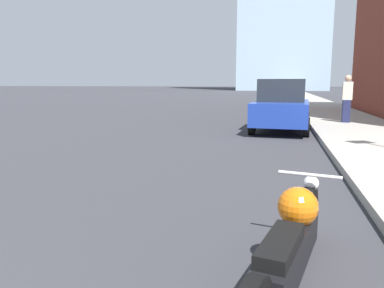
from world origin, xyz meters
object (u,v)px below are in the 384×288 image
at_px(parked_car_silver, 281,92).
at_px(parked_car_yellow, 280,89).
at_px(motorcycle, 291,244).
at_px(parked_car_white, 278,90).
at_px(parked_car_red, 280,95).
at_px(pedestrian, 347,98).
at_px(parked_car_blue, 282,106).

relative_size(parked_car_silver, parked_car_yellow, 0.97).
distance_m(motorcycle, parked_car_white, 47.43).
relative_size(parked_car_red, pedestrian, 2.11).
bearing_deg(parked_car_silver, parked_car_yellow, 95.55).
xyz_separation_m(parked_car_blue, parked_car_silver, (0.02, 23.71, -0.07)).
xyz_separation_m(parked_car_silver, pedestrian, (2.47, -21.50, 0.31)).
distance_m(parked_car_blue, parked_car_silver, 23.71).
height_order(parked_car_silver, parked_car_white, parked_car_white).
xyz_separation_m(parked_car_silver, parked_car_yellow, (0.01, 24.70, -0.02)).
bearing_deg(parked_car_red, parked_car_yellow, 91.58).
bearing_deg(pedestrian, motorcycle, -100.93).
xyz_separation_m(parked_car_blue, parked_car_white, (-0.32, 36.91, -0.06)).
height_order(motorcycle, parked_car_white, parked_car_white).
xyz_separation_m(parked_car_red, parked_car_yellow, (0.07, 36.33, -0.10)).
distance_m(motorcycle, parked_car_red, 22.60).
relative_size(parked_car_red, parked_car_yellow, 0.91).
xyz_separation_m(parked_car_red, parked_car_white, (-0.28, 24.83, -0.06)).
bearing_deg(motorcycle, parked_car_yellow, 102.69).
distance_m(motorcycle, parked_car_blue, 10.52).
distance_m(parked_car_white, pedestrian, 34.81).
xyz_separation_m(parked_car_yellow, pedestrian, (2.46, -46.20, 0.33)).
bearing_deg(pedestrian, parked_car_blue, -138.38).
xyz_separation_m(motorcycle, parked_car_blue, (-0.03, 10.51, 0.49)).
bearing_deg(parked_car_silver, pedestrian, -77.88).
bearing_deg(pedestrian, parked_car_white, 94.64).
xyz_separation_m(parked_car_blue, parked_car_yellow, (0.03, 48.41, -0.09)).
bearing_deg(motorcycle, parked_car_blue, 102.87).
height_order(parked_car_blue, parked_car_silver, parked_car_blue).
distance_m(parked_car_red, parked_car_yellow, 36.33).
bearing_deg(parked_car_white, pedestrian, -88.68).
height_order(parked_car_red, parked_car_silver, parked_car_red).
relative_size(parked_car_blue, parked_car_yellow, 0.94).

